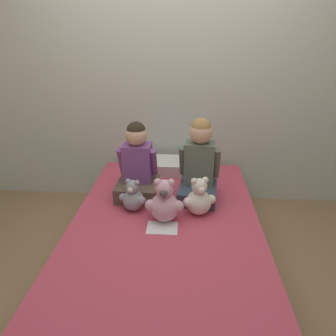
{
  "coord_description": "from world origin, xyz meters",
  "views": [
    {
      "loc": [
        0.13,
        -1.76,
        1.63
      ],
      "look_at": [
        0.0,
        0.29,
        0.69
      ],
      "focal_mm": 32.0,
      "sensor_mm": 36.0,
      "label": 1
    }
  ],
  "objects_px": {
    "bed": "(166,244)",
    "teddy_bear_between_children": "(164,203)",
    "pillow_at_headboard": "(172,166)",
    "child_on_left": "(137,166)",
    "teddy_bear_held_by_left_child": "(133,197)",
    "sign_card": "(162,228)",
    "teddy_bear_held_by_right_child": "(199,199)",
    "child_on_right": "(199,165)"
  },
  "relations": [
    {
      "from": "bed",
      "to": "pillow_at_headboard",
      "type": "distance_m",
      "value": 0.87
    },
    {
      "from": "child_on_left",
      "to": "teddy_bear_held_by_right_child",
      "type": "relative_size",
      "value": 2.1
    },
    {
      "from": "child_on_left",
      "to": "sign_card",
      "type": "height_order",
      "value": "child_on_left"
    },
    {
      "from": "child_on_left",
      "to": "teddy_bear_held_by_left_child",
      "type": "bearing_deg",
      "value": -88.42
    },
    {
      "from": "child_on_left",
      "to": "teddy_bear_between_children",
      "type": "bearing_deg",
      "value": -53.69
    },
    {
      "from": "sign_card",
      "to": "teddy_bear_between_children",
      "type": "bearing_deg",
      "value": 85.26
    },
    {
      "from": "teddy_bear_held_by_right_child",
      "to": "pillow_at_headboard",
      "type": "distance_m",
      "value": 0.75
    },
    {
      "from": "sign_card",
      "to": "teddy_bear_held_by_right_child",
      "type": "bearing_deg",
      "value": 38.85
    },
    {
      "from": "teddy_bear_held_by_left_child",
      "to": "sign_card",
      "type": "relative_size",
      "value": 1.19
    },
    {
      "from": "teddy_bear_held_by_left_child",
      "to": "bed",
      "type": "bearing_deg",
      "value": -13.72
    },
    {
      "from": "bed",
      "to": "teddy_bear_between_children",
      "type": "bearing_deg",
      "value": 113.55
    },
    {
      "from": "bed",
      "to": "child_on_right",
      "type": "distance_m",
      "value": 0.66
    },
    {
      "from": "bed",
      "to": "pillow_at_headboard",
      "type": "xyz_separation_m",
      "value": [
        0.0,
        0.83,
        0.26
      ]
    },
    {
      "from": "bed",
      "to": "teddy_bear_held_by_left_child",
      "type": "height_order",
      "value": "teddy_bear_held_by_left_child"
    },
    {
      "from": "child_on_left",
      "to": "teddy_bear_between_children",
      "type": "xyz_separation_m",
      "value": [
        0.24,
        -0.35,
        -0.11
      ]
    },
    {
      "from": "pillow_at_headboard",
      "to": "child_on_left",
      "type": "bearing_deg",
      "value": -118.17
    },
    {
      "from": "bed",
      "to": "sign_card",
      "type": "height_order",
      "value": "sign_card"
    },
    {
      "from": "child_on_left",
      "to": "teddy_bear_held_by_left_child",
      "type": "distance_m",
      "value": 0.27
    },
    {
      "from": "teddy_bear_held_by_left_child",
      "to": "pillow_at_headboard",
      "type": "bearing_deg",
      "value": 85.3
    },
    {
      "from": "child_on_left",
      "to": "teddy_bear_between_children",
      "type": "height_order",
      "value": "child_on_left"
    },
    {
      "from": "child_on_left",
      "to": "teddy_bear_held_by_right_child",
      "type": "bearing_deg",
      "value": -25.54
    },
    {
      "from": "teddy_bear_between_children",
      "to": "pillow_at_headboard",
      "type": "relative_size",
      "value": 0.55
    },
    {
      "from": "bed",
      "to": "teddy_bear_held_by_left_child",
      "type": "relative_size",
      "value": 8.07
    },
    {
      "from": "bed",
      "to": "teddy_bear_held_by_right_child",
      "type": "xyz_separation_m",
      "value": [
        0.23,
        0.12,
        0.33
      ]
    },
    {
      "from": "pillow_at_headboard",
      "to": "sign_card",
      "type": "height_order",
      "value": "pillow_at_headboard"
    },
    {
      "from": "bed",
      "to": "sign_card",
      "type": "relative_size",
      "value": 9.64
    },
    {
      "from": "child_on_right",
      "to": "teddy_bear_between_children",
      "type": "bearing_deg",
      "value": -117.94
    },
    {
      "from": "teddy_bear_held_by_left_child",
      "to": "pillow_at_headboard",
      "type": "height_order",
      "value": "teddy_bear_held_by_left_child"
    },
    {
      "from": "teddy_bear_held_by_left_child",
      "to": "teddy_bear_held_by_right_child",
      "type": "relative_size",
      "value": 0.86
    },
    {
      "from": "child_on_right",
      "to": "teddy_bear_between_children",
      "type": "distance_m",
      "value": 0.46
    },
    {
      "from": "child_on_left",
      "to": "teddy_bear_held_by_left_child",
      "type": "relative_size",
      "value": 2.42
    },
    {
      "from": "teddy_bear_held_by_right_child",
      "to": "teddy_bear_held_by_left_child",
      "type": "bearing_deg",
      "value": 161.42
    },
    {
      "from": "bed",
      "to": "teddy_bear_between_children",
      "type": "height_order",
      "value": "teddy_bear_between_children"
    },
    {
      "from": "bed",
      "to": "child_on_right",
      "type": "height_order",
      "value": "child_on_right"
    },
    {
      "from": "child_on_right",
      "to": "teddy_bear_held_by_right_child",
      "type": "xyz_separation_m",
      "value": [
        -0.0,
        -0.26,
        -0.16
      ]
    },
    {
      "from": "teddy_bear_held_by_left_child",
      "to": "teddy_bear_held_by_right_child",
      "type": "xyz_separation_m",
      "value": [
        0.48,
        -0.02,
        0.02
      ]
    },
    {
      "from": "child_on_right",
      "to": "teddy_bear_held_by_left_child",
      "type": "distance_m",
      "value": 0.57
    },
    {
      "from": "teddy_bear_held_by_right_child",
      "to": "pillow_at_headboard",
      "type": "bearing_deg",
      "value": 91.87
    },
    {
      "from": "pillow_at_headboard",
      "to": "teddy_bear_held_by_left_child",
      "type": "bearing_deg",
      "value": -109.74
    },
    {
      "from": "teddy_bear_held_by_left_child",
      "to": "teddy_bear_held_by_right_child",
      "type": "bearing_deg",
      "value": 12.78
    },
    {
      "from": "pillow_at_headboard",
      "to": "sign_card",
      "type": "bearing_deg",
      "value": -90.99
    },
    {
      "from": "child_on_left",
      "to": "teddy_bear_held_by_right_child",
      "type": "height_order",
      "value": "child_on_left"
    }
  ]
}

